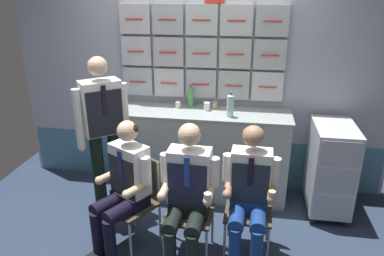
{
  "coord_description": "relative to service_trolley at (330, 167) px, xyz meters",
  "views": [
    {
      "loc": [
        0.54,
        -2.56,
        2.24
      ],
      "look_at": [
        0.07,
        0.37,
        1.07
      ],
      "focal_mm": 34.22,
      "sensor_mm": 36.0,
      "label": 1
    }
  ],
  "objects": [
    {
      "name": "ground",
      "position": [
        -1.41,
        -0.95,
        -0.53
      ],
      "size": [
        4.8,
        4.8,
        0.04
      ],
      "primitive_type": "cube",
      "color": "#263449"
    },
    {
      "name": "galley_bulkhead",
      "position": [
        -1.41,
        0.42,
        0.6
      ],
      "size": [
        4.2,
        0.14,
        2.15
      ],
      "color": "#ABB1C2",
      "rests_on": "ground"
    },
    {
      "name": "galley_counter",
      "position": [
        -1.33,
        0.14,
        -0.02
      ],
      "size": [
        1.85,
        0.53,
        0.98
      ],
      "color": "#A4AFAE",
      "rests_on": "ground"
    },
    {
      "name": "service_trolley",
      "position": [
        0.0,
        0.0,
        0.0
      ],
      "size": [
        0.4,
        0.65,
        0.95
      ],
      "color": "black",
      "rests_on": "ground"
    },
    {
      "name": "folding_chair_left",
      "position": [
        -1.8,
        -0.77,
        -0.01
      ],
      "size": [
        0.55,
        0.55,
        0.82
      ],
      "color": "#A8AAAF",
      "rests_on": "ground"
    },
    {
      "name": "crew_member_left",
      "position": [
        -1.88,
        -0.91,
        0.14
      ],
      "size": [
        0.57,
        0.65,
        1.2
      ],
      "color": "black",
      "rests_on": "ground"
    },
    {
      "name": "folding_chair_center",
      "position": [
        -1.31,
        -0.81,
        -0.01
      ],
      "size": [
        0.41,
        0.42,
        0.82
      ],
      "color": "#A8AAAF",
      "rests_on": "ground"
    },
    {
      "name": "crew_member_center",
      "position": [
        -1.31,
        -0.97,
        0.16
      ],
      "size": [
        0.49,
        0.61,
        1.23
      ],
      "color": "black",
      "rests_on": "ground"
    },
    {
      "name": "folding_chair_right",
      "position": [
        -0.81,
        -0.69,
        -0.01
      ],
      "size": [
        0.41,
        0.42,
        0.82
      ],
      "color": "#A8AAAF",
      "rests_on": "ground"
    },
    {
      "name": "crew_member_right",
      "position": [
        -0.81,
        -0.86,
        0.14
      ],
      "size": [
        0.48,
        0.59,
        1.2
      ],
      "color": "black",
      "rests_on": "ground"
    },
    {
      "name": "crew_member_standing",
      "position": [
        -2.23,
        -0.41,
        0.46
      ],
      "size": [
        0.42,
        0.4,
        1.64
      ],
      "color": "black",
      "rests_on": "ground"
    },
    {
      "name": "sparkling_bottle_green",
      "position": [
        -1.04,
        0.03,
        0.6
      ],
      "size": [
        0.07,
        0.07,
        0.26
      ],
      "color": "#ACD7E6",
      "rests_on": "galley_counter"
    },
    {
      "name": "water_bottle_short",
      "position": [
        -1.49,
        0.28,
        0.59
      ],
      "size": [
        0.06,
        0.06,
        0.25
      ],
      "color": "#4E9D50",
      "rests_on": "galley_counter"
    },
    {
      "name": "paper_cup_tan",
      "position": [
        -1.62,
        0.22,
        0.51
      ],
      "size": [
        0.06,
        0.06,
        0.07
      ],
      "color": "white",
      "rests_on": "galley_counter"
    },
    {
      "name": "paper_cup_blue",
      "position": [
        -1.22,
        0.26,
        0.51
      ],
      "size": [
        0.06,
        0.06,
        0.07
      ],
      "color": "tan",
      "rests_on": "galley_counter"
    },
    {
      "name": "coffee_cup_white",
      "position": [
        -1.3,
        0.19,
        0.52
      ],
      "size": [
        0.07,
        0.07,
        0.09
      ],
      "color": "white",
      "rests_on": "galley_counter"
    }
  ]
}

